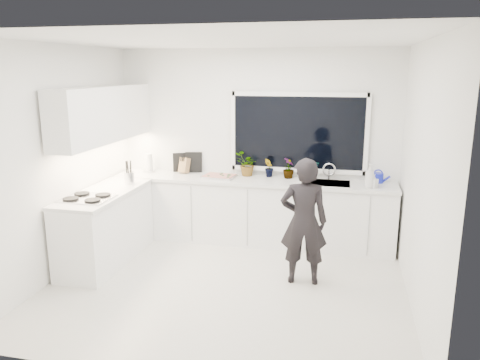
# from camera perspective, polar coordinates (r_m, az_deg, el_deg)

# --- Properties ---
(floor) EXTENTS (4.00, 3.50, 0.02)m
(floor) POSITION_cam_1_polar(r_m,az_deg,el_deg) (5.50, -1.69, -12.75)
(floor) COLOR beige
(floor) RESTS_ON ground
(wall_back) EXTENTS (4.00, 0.02, 2.70)m
(wall_back) POSITION_cam_1_polar(r_m,az_deg,el_deg) (6.74, 1.99, 4.29)
(wall_back) COLOR white
(wall_back) RESTS_ON ground
(wall_left) EXTENTS (0.02, 3.50, 2.70)m
(wall_left) POSITION_cam_1_polar(r_m,az_deg,el_deg) (5.89, -21.10, 2.06)
(wall_left) COLOR white
(wall_left) RESTS_ON ground
(wall_right) EXTENTS (0.02, 3.50, 2.70)m
(wall_right) POSITION_cam_1_polar(r_m,az_deg,el_deg) (4.95, 21.31, 0.05)
(wall_right) COLOR white
(wall_right) RESTS_ON ground
(ceiling) EXTENTS (4.00, 3.50, 0.02)m
(ceiling) POSITION_cam_1_polar(r_m,az_deg,el_deg) (4.95, -1.92, 16.80)
(ceiling) COLOR white
(ceiling) RESTS_ON wall_back
(window) EXTENTS (1.80, 0.02, 1.00)m
(window) POSITION_cam_1_polar(r_m,az_deg,el_deg) (6.59, 7.10, 5.75)
(window) COLOR black
(window) RESTS_ON wall_back
(base_cabinets_back) EXTENTS (3.92, 0.58, 0.88)m
(base_cabinets_back) POSITION_cam_1_polar(r_m,az_deg,el_deg) (6.65, 1.42, -3.88)
(base_cabinets_back) COLOR white
(base_cabinets_back) RESTS_ON floor
(base_cabinets_left) EXTENTS (0.58, 1.60, 0.88)m
(base_cabinets_left) POSITION_cam_1_polar(r_m,az_deg,el_deg) (6.23, -16.01, -5.64)
(base_cabinets_left) COLOR white
(base_cabinets_left) RESTS_ON floor
(countertop_back) EXTENTS (3.94, 0.62, 0.04)m
(countertop_back) POSITION_cam_1_polar(r_m,az_deg,el_deg) (6.52, 1.43, -0.04)
(countertop_back) COLOR silver
(countertop_back) RESTS_ON base_cabinets_back
(countertop_left) EXTENTS (0.62, 1.60, 0.04)m
(countertop_left) POSITION_cam_1_polar(r_m,az_deg,el_deg) (6.10, -16.28, -1.55)
(countertop_left) COLOR silver
(countertop_left) RESTS_ON base_cabinets_left
(upper_cabinets) EXTENTS (0.34, 2.10, 0.70)m
(upper_cabinets) POSITION_cam_1_polar(r_m,az_deg,el_deg) (6.30, -16.27, 7.71)
(upper_cabinets) COLOR white
(upper_cabinets) RESTS_ON wall_left
(sink) EXTENTS (0.58, 0.42, 0.14)m
(sink) POSITION_cam_1_polar(r_m,az_deg,el_deg) (6.42, 10.66, -0.77)
(sink) COLOR silver
(sink) RESTS_ON countertop_back
(faucet) EXTENTS (0.03, 0.03, 0.22)m
(faucet) POSITION_cam_1_polar(r_m,az_deg,el_deg) (6.58, 10.80, 1.00)
(faucet) COLOR silver
(faucet) RESTS_ON countertop_back
(stovetop) EXTENTS (0.56, 0.48, 0.03)m
(stovetop) POSITION_cam_1_polar(r_m,az_deg,el_deg) (5.81, -18.14, -2.06)
(stovetop) COLOR black
(stovetop) RESTS_ON countertop_left
(person) EXTENTS (0.57, 0.41, 1.47)m
(person) POSITION_cam_1_polar(r_m,az_deg,el_deg) (5.35, 7.77, -5.04)
(person) COLOR black
(person) RESTS_ON floor
(pizza_tray) EXTENTS (0.49, 0.39, 0.03)m
(pizza_tray) POSITION_cam_1_polar(r_m,az_deg,el_deg) (6.60, -2.54, 0.42)
(pizza_tray) COLOR silver
(pizza_tray) RESTS_ON countertop_back
(pizza) EXTENTS (0.45, 0.34, 0.01)m
(pizza) POSITION_cam_1_polar(r_m,az_deg,el_deg) (6.60, -2.54, 0.56)
(pizza) COLOR #B53518
(pizza) RESTS_ON pizza_tray
(watering_can) EXTENTS (0.15, 0.15, 0.13)m
(watering_can) POSITION_cam_1_polar(r_m,az_deg,el_deg) (6.56, 16.47, 0.25)
(watering_can) COLOR #131DB5
(watering_can) RESTS_ON countertop_back
(paper_towel_roll) EXTENTS (0.14, 0.14, 0.26)m
(paper_towel_roll) POSITION_cam_1_polar(r_m,az_deg,el_deg) (7.07, -11.05, 2.00)
(paper_towel_roll) COLOR silver
(paper_towel_roll) RESTS_ON countertop_back
(knife_block) EXTENTS (0.16, 0.14, 0.22)m
(knife_block) POSITION_cam_1_polar(r_m,az_deg,el_deg) (6.91, -6.79, 1.73)
(knife_block) COLOR #A1804B
(knife_block) RESTS_ON countertop_back
(utensil_crock) EXTENTS (0.14, 0.14, 0.16)m
(utensil_crock) POSITION_cam_1_polar(r_m,az_deg,el_deg) (6.40, -13.35, 0.24)
(utensil_crock) COLOR #AEAEB2
(utensil_crock) RESTS_ON countertop_left
(picture_frame_large) EXTENTS (0.21, 0.10, 0.28)m
(picture_frame_large) POSITION_cam_1_polar(r_m,az_deg,el_deg) (7.03, -7.28, 2.16)
(picture_frame_large) COLOR black
(picture_frame_large) RESTS_ON countertop_back
(picture_frame_small) EXTENTS (0.25, 0.08, 0.30)m
(picture_frame_small) POSITION_cam_1_polar(r_m,az_deg,el_deg) (6.96, -5.68, 2.18)
(picture_frame_small) COLOR black
(picture_frame_small) RESTS_ON countertop_back
(herb_plants) EXTENTS (1.22, 0.40, 0.34)m
(herb_plants) POSITION_cam_1_polar(r_m,az_deg,el_deg) (6.63, 2.67, 1.74)
(herb_plants) COLOR #26662D
(herb_plants) RESTS_ON countertop_back
(soap_bottles) EXTENTS (0.17, 0.12, 0.31)m
(soap_bottles) POSITION_cam_1_polar(r_m,az_deg,el_deg) (6.24, 15.64, 0.36)
(soap_bottles) COLOR #D8BF66
(soap_bottles) RESTS_ON countertop_back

